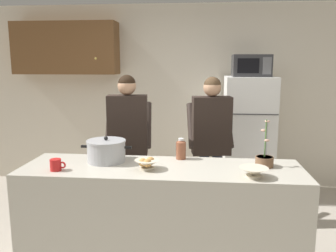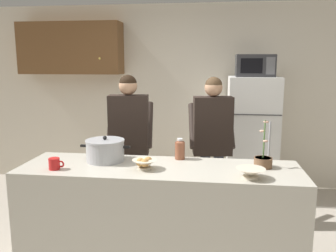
# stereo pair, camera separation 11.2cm
# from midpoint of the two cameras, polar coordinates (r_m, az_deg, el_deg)

# --- Properties ---
(back_wall_unit) EXTENTS (6.00, 0.48, 2.60)m
(back_wall_unit) POSITION_cam_midpoint_polar(r_m,az_deg,el_deg) (5.11, -1.65, 6.12)
(back_wall_unit) COLOR beige
(back_wall_unit) RESTS_ON ground
(kitchen_island) EXTENTS (2.36, 0.68, 0.92)m
(kitchen_island) POSITION_cam_midpoint_polar(r_m,az_deg,el_deg) (3.12, -2.08, -14.81)
(kitchen_island) COLOR #BCB7A8
(kitchen_island) RESTS_ON ground
(refrigerator) EXTENTS (0.64, 0.68, 1.61)m
(refrigerator) POSITION_cam_midpoint_polar(r_m,az_deg,el_deg) (4.78, 12.30, -1.76)
(refrigerator) COLOR white
(refrigerator) RESTS_ON ground
(microwave) EXTENTS (0.48, 0.37, 0.28)m
(microwave) POSITION_cam_midpoint_polar(r_m,az_deg,el_deg) (4.66, 12.77, 9.60)
(microwave) COLOR #2D2D30
(microwave) RESTS_ON refrigerator
(person_near_pot) EXTENTS (0.54, 0.46, 1.66)m
(person_near_pot) POSITION_cam_midpoint_polar(r_m,az_deg,el_deg) (3.79, -7.41, -1.14)
(person_near_pot) COLOR #726656
(person_near_pot) RESTS_ON ground
(person_by_sink) EXTENTS (0.54, 0.47, 1.64)m
(person_by_sink) POSITION_cam_midpoint_polar(r_m,az_deg,el_deg) (3.83, 6.24, -1.24)
(person_by_sink) COLOR #33384C
(person_by_sink) RESTS_ON ground
(cooking_pot) EXTENTS (0.45, 0.34, 0.23)m
(cooking_pot) POSITION_cam_midpoint_polar(r_m,az_deg,el_deg) (3.14, -11.06, -4.00)
(cooking_pot) COLOR #ADAFB5
(cooking_pot) RESTS_ON kitchen_island
(coffee_mug) EXTENTS (0.13, 0.09, 0.10)m
(coffee_mug) POSITION_cam_midpoint_polar(r_m,az_deg,el_deg) (3.00, -18.87, -6.03)
(coffee_mug) COLOR red
(coffee_mug) RESTS_ON kitchen_island
(bread_bowl) EXTENTS (0.21, 0.21, 0.10)m
(bread_bowl) POSITION_cam_midpoint_polar(r_m,az_deg,el_deg) (2.87, -4.58, -6.12)
(bread_bowl) COLOR beige
(bread_bowl) RESTS_ON kitchen_island
(empty_bowl) EXTENTS (0.22, 0.22, 0.08)m
(empty_bowl) POSITION_cam_midpoint_polar(r_m,az_deg,el_deg) (2.73, 12.67, -7.31)
(empty_bowl) COLOR beige
(empty_bowl) RESTS_ON kitchen_island
(bottle_near_edge) EXTENTS (0.09, 0.09, 0.19)m
(bottle_near_edge) POSITION_cam_midpoint_polar(r_m,az_deg,el_deg) (3.16, 1.12, -3.77)
(bottle_near_edge) COLOR brown
(bottle_near_edge) RESTS_ON kitchen_island
(potted_orchid) EXTENTS (0.15, 0.15, 0.40)m
(potted_orchid) POSITION_cam_midpoint_polar(r_m,az_deg,el_deg) (3.04, 14.47, -5.37)
(potted_orchid) COLOR brown
(potted_orchid) RESTS_ON kitchen_island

